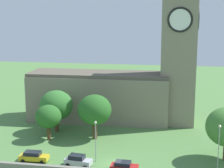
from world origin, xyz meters
TOP-DOWN VIEW (x-y plane):
  - ground_plane at (0.00, 15.00)m, footprint 200.00×200.00m
  - church at (-1.40, 24.51)m, footprint 37.65×10.66m
  - car_yellow at (-13.28, -1.24)m, footprint 4.81×2.17m
  - car_silver at (-5.54, -1.95)m, footprint 4.52×2.52m
  - car_red at (2.02, -2.65)m, footprint 4.39×2.48m
  - streetlamp_west_mid at (-3.10, 0.38)m, footprint 0.44×0.44m
  - streetlamp_central at (16.45, 0.75)m, footprint 0.44×0.44m
  - tree_riverside_west at (-14.32, 9.24)m, footprint 5.03×5.03m
  - tree_by_tower at (-5.69, 11.32)m, footprint 6.53×6.53m
  - tree_riverside_east at (-14.47, 14.50)m, footprint 6.82×6.82m

SIDE VIEW (x-z plane):
  - ground_plane at x=0.00m, z-range 0.00..0.00m
  - car_red at x=2.02m, z-range 0.01..1.64m
  - car_yellow at x=-13.28m, z-range 0.01..1.72m
  - car_silver at x=-5.54m, z-range 0.01..1.93m
  - tree_riverside_west at x=-14.32m, z-range 1.16..8.08m
  - streetlamp_west_mid at x=-3.10m, z-range 1.17..8.15m
  - streetlamp_central at x=16.45m, z-range 1.19..8.46m
  - tree_riverside_east at x=-14.47m, z-range 1.21..9.85m
  - tree_by_tower at x=-5.69m, z-range 1.41..10.21m
  - church at x=-1.40m, z-range -7.09..26.00m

